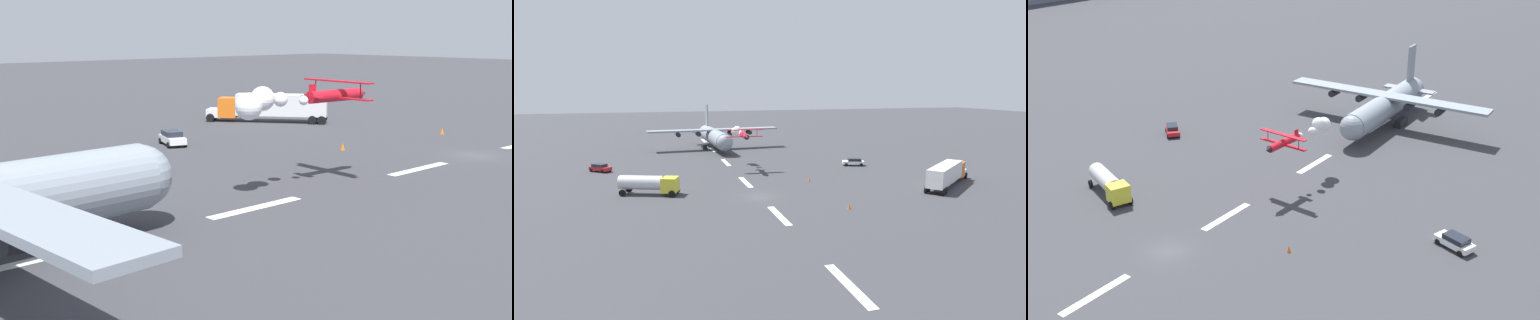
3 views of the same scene
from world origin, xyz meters
The scene contains 12 objects.
ground_plane centered at (0.00, 0.00, 0.00)m, with size 440.00×440.00×0.00m, color #38383D.
runway_stripe_4 centered at (-9.62, 0.00, 0.01)m, with size 8.00×0.90×0.01m, color white.
runway_stripe_5 centered at (9.62, 0.00, 0.01)m, with size 8.00×0.90×0.01m, color white.
runway_stripe_6 centered at (28.85, 0.00, 0.01)m, with size 8.00×0.90×0.01m, color white.
runway_stripe_7 centered at (48.09, 0.00, 0.01)m, with size 8.00×0.90×0.01m, color white.
runway_stripe_8 centered at (67.32, 0.00, 0.01)m, with size 8.00×0.90×0.01m, color white.
cargo_transport_plane centered at (48.02, -0.64, 3.39)m, with size 26.01×33.62×11.21m.
stunt_biplane_red centered at (24.10, -1.98, 6.87)m, with size 13.43×6.86×2.34m.
fuel_tanker_truck centered at (5.47, 15.57, 1.74)m, with size 5.45×9.05×2.90m.
followme_car_yellow centered at (18.29, -24.60, 0.81)m, with size 3.09×4.68×1.52m.
airport_staff_sedan centered at (25.80, 24.67, 0.81)m, with size 4.06×4.32×1.52m.
traffic_cone_far centered at (7.32, -10.59, 0.38)m, with size 0.44×0.44×0.75m, color orange.
Camera 3 is at (-40.39, -43.71, 35.29)m, focal length 44.47 mm.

